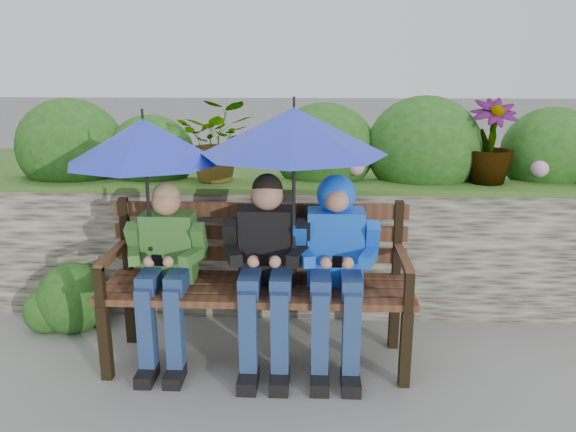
{
  "coord_description": "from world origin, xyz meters",
  "views": [
    {
      "loc": [
        0.16,
        -3.45,
        1.92
      ],
      "look_at": [
        0.0,
        0.1,
        0.95
      ],
      "focal_mm": 35.0,
      "sensor_mm": 36.0,
      "label": 1
    }
  ],
  "objects_px": {
    "boy_right": "(336,256)",
    "umbrella_left": "(144,141)",
    "boy_middle": "(267,262)",
    "umbrella_right": "(294,131)",
    "park_bench": "(258,273)",
    "boy_left": "(166,264)"
  },
  "relations": [
    {
      "from": "boy_right",
      "to": "umbrella_left",
      "type": "relative_size",
      "value": 1.29
    },
    {
      "from": "boy_middle",
      "to": "umbrella_right",
      "type": "relative_size",
      "value": 1.11
    },
    {
      "from": "park_bench",
      "to": "boy_left",
      "type": "bearing_deg",
      "value": -170.54
    },
    {
      "from": "park_bench",
      "to": "boy_right",
      "type": "bearing_deg",
      "value": -10.05
    },
    {
      "from": "park_bench",
      "to": "umbrella_right",
      "type": "relative_size",
      "value": 1.76
    },
    {
      "from": "park_bench",
      "to": "boy_right",
      "type": "xyz_separation_m",
      "value": [
        0.5,
        -0.09,
        0.16
      ]
    },
    {
      "from": "boy_middle",
      "to": "boy_left",
      "type": "bearing_deg",
      "value": 179.44
    },
    {
      "from": "boy_middle",
      "to": "umbrella_left",
      "type": "bearing_deg",
      "value": 177.85
    },
    {
      "from": "umbrella_right",
      "to": "boy_right",
      "type": "bearing_deg",
      "value": 3.71
    },
    {
      "from": "umbrella_left",
      "to": "umbrella_right",
      "type": "distance_m",
      "value": 0.92
    },
    {
      "from": "boy_middle",
      "to": "umbrella_left",
      "type": "relative_size",
      "value": 1.3
    },
    {
      "from": "park_bench",
      "to": "umbrella_left",
      "type": "distance_m",
      "value": 1.1
    },
    {
      "from": "boy_right",
      "to": "umbrella_left",
      "type": "distance_m",
      "value": 1.37
    },
    {
      "from": "boy_right",
      "to": "umbrella_right",
      "type": "relative_size",
      "value": 1.11
    },
    {
      "from": "park_bench",
      "to": "boy_middle",
      "type": "relative_size",
      "value": 1.58
    },
    {
      "from": "park_bench",
      "to": "boy_left",
      "type": "height_order",
      "value": "boy_left"
    },
    {
      "from": "park_bench",
      "to": "boy_right",
      "type": "distance_m",
      "value": 0.53
    },
    {
      "from": "boy_right",
      "to": "boy_left",
      "type": "bearing_deg",
      "value": -179.58
    },
    {
      "from": "park_bench",
      "to": "umbrella_right",
      "type": "height_order",
      "value": "umbrella_right"
    },
    {
      "from": "boy_right",
      "to": "umbrella_left",
      "type": "bearing_deg",
      "value": 179.34
    },
    {
      "from": "boy_middle",
      "to": "park_bench",
      "type": "bearing_deg",
      "value": 122.77
    },
    {
      "from": "park_bench",
      "to": "umbrella_right",
      "type": "distance_m",
      "value": 0.97
    }
  ]
}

